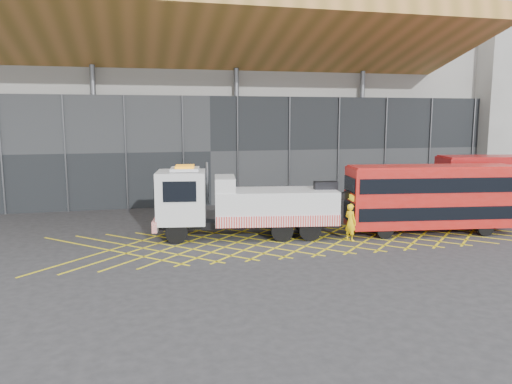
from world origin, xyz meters
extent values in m
plane|color=#29292B|center=(0.00, 0.00, 0.00)|extent=(120.00, 120.00, 0.00)
cube|color=yellow|center=(-4.80, 0.00, 0.01)|extent=(7.16, 7.16, 0.01)
cube|color=yellow|center=(-4.80, 0.00, 0.01)|extent=(7.16, 7.16, 0.01)
cube|color=yellow|center=(-3.20, 0.00, 0.01)|extent=(7.16, 7.16, 0.01)
cube|color=yellow|center=(-3.20, 0.00, 0.01)|extent=(7.16, 7.16, 0.01)
cube|color=yellow|center=(-1.60, 0.00, 0.01)|extent=(7.16, 7.16, 0.01)
cube|color=yellow|center=(-1.60, 0.00, 0.01)|extent=(7.16, 7.16, 0.01)
cube|color=yellow|center=(0.00, 0.00, 0.01)|extent=(7.16, 7.16, 0.01)
cube|color=yellow|center=(0.00, 0.00, 0.01)|extent=(7.16, 7.16, 0.01)
cube|color=yellow|center=(1.60, 0.00, 0.01)|extent=(7.16, 7.16, 0.01)
cube|color=yellow|center=(1.60, 0.00, 0.01)|extent=(7.16, 7.16, 0.01)
cube|color=yellow|center=(3.20, 0.00, 0.01)|extent=(7.16, 7.16, 0.01)
cube|color=yellow|center=(3.20, 0.00, 0.01)|extent=(7.16, 7.16, 0.01)
cube|color=yellow|center=(4.80, 0.00, 0.01)|extent=(7.16, 7.16, 0.01)
cube|color=yellow|center=(4.80, 0.00, 0.01)|extent=(7.16, 7.16, 0.01)
cube|color=yellow|center=(6.40, 0.00, 0.01)|extent=(7.16, 7.16, 0.01)
cube|color=yellow|center=(6.40, 0.00, 0.01)|extent=(7.16, 7.16, 0.01)
cube|color=yellow|center=(8.00, 0.00, 0.01)|extent=(7.16, 7.16, 0.01)
cube|color=yellow|center=(8.00, 0.00, 0.01)|extent=(7.16, 7.16, 0.01)
cube|color=yellow|center=(9.60, 0.00, 0.01)|extent=(7.16, 7.16, 0.01)
cube|color=yellow|center=(9.60, 0.00, 0.01)|extent=(7.16, 7.16, 0.01)
cube|color=yellow|center=(11.20, 0.00, 0.01)|extent=(7.16, 7.16, 0.01)
cube|color=yellow|center=(11.20, 0.00, 0.01)|extent=(7.16, 7.16, 0.01)
cube|color=yellow|center=(12.80, 0.00, 0.01)|extent=(7.16, 7.16, 0.01)
cube|color=yellow|center=(12.80, 0.00, 0.01)|extent=(7.16, 7.16, 0.01)
cube|color=yellow|center=(14.40, 0.00, 0.01)|extent=(7.16, 7.16, 0.01)
cube|color=yellow|center=(14.40, 0.00, 0.01)|extent=(7.16, 7.16, 0.01)
cube|color=yellow|center=(16.00, 0.00, 0.01)|extent=(7.16, 7.16, 0.01)
cube|color=yellow|center=(16.00, 0.00, 0.01)|extent=(7.16, 7.16, 0.01)
cube|color=gray|center=(2.00, 19.00, 9.00)|extent=(55.00, 14.00, 18.00)
cube|color=black|center=(2.00, 11.70, 4.00)|extent=(55.00, 0.80, 8.00)
cube|color=olive|center=(0.00, 8.00, 11.50)|extent=(40.00, 11.93, 4.07)
cylinder|color=#595B60|center=(-6.00, 11.50, 5.00)|extent=(0.36, 0.36, 10.00)
cylinder|color=#595B60|center=(4.00, 11.50, 5.00)|extent=(0.36, 0.36, 10.00)
cylinder|color=#595B60|center=(14.00, 11.50, 5.00)|extent=(0.36, 0.36, 10.00)
cube|color=black|center=(2.47, 1.06, 0.74)|extent=(10.08, 2.62, 0.37)
cube|color=silver|center=(-1.08, 1.62, 2.27)|extent=(2.92, 3.01, 2.75)
cube|color=black|center=(-2.35, 1.83, 2.75)|extent=(0.42, 2.31, 1.16)
cube|color=red|center=(-2.38, 1.83, 0.90)|extent=(0.69, 2.76, 0.58)
cube|color=orange|center=(-0.87, 1.59, 3.89)|extent=(1.14, 1.40, 0.13)
cube|color=silver|center=(3.93, 0.83, 1.74)|extent=(6.89, 3.64, 1.69)
cube|color=red|center=(3.72, -0.51, 1.11)|extent=(6.48, 1.09, 0.58)
cube|color=silver|center=(1.22, 1.26, 2.96)|extent=(1.44, 2.67, 0.74)
cube|color=black|center=(6.65, 0.40, 2.75)|extent=(1.34, 0.72, 0.53)
cube|color=black|center=(7.69, 0.23, 2.22)|extent=(2.34, 0.73, 1.14)
cylinder|color=black|center=(-1.46, 0.56, 0.58)|extent=(1.21, 0.55, 1.16)
cylinder|color=black|center=(-1.11, 2.75, 0.58)|extent=(1.21, 0.55, 1.16)
cylinder|color=black|center=(5.43, -0.53, 0.58)|extent=(1.21, 0.55, 1.16)
cylinder|color=black|center=(5.78, 1.66, 0.58)|extent=(1.21, 0.55, 1.16)
cylinder|color=#595B60|center=(0.44, 2.45, 2.85)|extent=(0.15, 0.15, 2.33)
cube|color=#AD140F|center=(12.61, -0.55, 2.10)|extent=(9.61, 3.43, 3.32)
cube|color=black|center=(12.61, -0.55, 1.32)|extent=(9.24, 3.44, 0.73)
cube|color=black|center=(12.61, -0.55, 2.86)|extent=(9.24, 3.44, 0.81)
cube|color=black|center=(7.93, 0.09, 1.37)|extent=(0.32, 1.91, 1.11)
cube|color=black|center=(7.93, 0.09, 2.86)|extent=(0.32, 1.91, 0.81)
cube|color=yellow|center=(7.92, 0.09, 2.18)|extent=(0.27, 1.52, 0.30)
cube|color=#AD140F|center=(12.61, -0.55, 3.79)|extent=(9.40, 3.23, 0.10)
cylinder|color=black|center=(9.52, -1.08, 0.44)|extent=(0.92, 0.37, 0.89)
cylinder|color=black|center=(9.77, 0.79, 0.44)|extent=(0.92, 0.37, 0.89)
cylinder|color=black|center=(15.19, -1.85, 0.44)|extent=(0.92, 0.37, 0.89)
cylinder|color=black|center=(15.45, 0.01, 0.44)|extent=(0.92, 0.37, 0.89)
cube|color=black|center=(14.92, 2.04, 1.47)|extent=(0.42, 2.03, 1.19)
cube|color=black|center=(14.92, 2.04, 3.07)|extent=(0.42, 2.03, 0.87)
cube|color=yellow|center=(14.91, 2.04, 2.34)|extent=(0.35, 1.62, 0.32)
cylinder|color=black|center=(16.56, 0.71, 0.48)|extent=(0.99, 0.44, 0.95)
cylinder|color=black|center=(16.92, 2.72, 0.48)|extent=(0.99, 0.44, 0.95)
imported|color=yellow|center=(7.53, -1.01, 0.99)|extent=(0.71, 0.85, 1.98)
camera|label=1|loc=(-3.52, -24.86, 6.50)|focal=35.00mm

